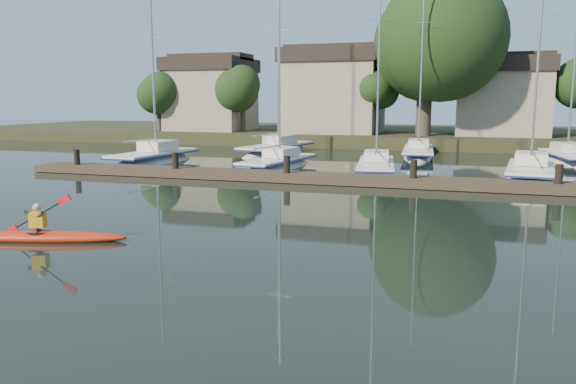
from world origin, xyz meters
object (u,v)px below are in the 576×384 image
(sailboat_2, at_px, (376,175))
(sailboat_7, at_px, (567,165))
(sailboat_3, at_px, (529,183))
(sailboat_6, at_px, (418,159))
(dock, at_px, (348,179))
(sailboat_1, at_px, (278,171))
(sailboat_5, at_px, (277,156))
(sailboat_0, at_px, (155,166))
(kayak, at_px, (43,235))

(sailboat_2, bearing_deg, sailboat_7, 30.41)
(sailboat_3, relative_size, sailboat_6, 0.89)
(dock, height_order, sailboat_1, sailboat_1)
(sailboat_1, relative_size, sailboat_2, 0.96)
(sailboat_6, xyz_separation_m, sailboat_7, (9.23, -0.88, -0.01))
(sailboat_5, bearing_deg, sailboat_3, -18.62)
(sailboat_7, bearing_deg, sailboat_2, -150.36)
(sailboat_2, distance_m, sailboat_7, 13.63)
(sailboat_0, distance_m, sailboat_3, 21.58)
(sailboat_1, relative_size, sailboat_5, 0.83)
(sailboat_6, relative_size, sailboat_7, 1.20)
(sailboat_6, height_order, sailboat_7, sailboat_6)
(sailboat_0, bearing_deg, sailboat_7, 22.39)
(sailboat_1, height_order, sailboat_5, sailboat_5)
(kayak, xyz_separation_m, sailboat_5, (-1.89, 26.35, -0.38))
(sailboat_1, bearing_deg, kayak, -84.71)
(sailboat_0, height_order, sailboat_5, sailboat_5)
(sailboat_0, relative_size, sailboat_1, 1.00)
(dock, distance_m, sailboat_0, 14.15)
(sailboat_1, bearing_deg, sailboat_3, 6.92)
(kayak, height_order, sailboat_6, sailboat_6)
(sailboat_1, relative_size, sailboat_7, 1.04)
(sailboat_5, bearing_deg, sailboat_6, 13.36)
(dock, bearing_deg, sailboat_2, 81.49)
(kayak, distance_m, sailboat_7, 31.32)
(sailboat_3, height_order, sailboat_6, sailboat_6)
(sailboat_6, bearing_deg, kayak, -110.32)
(sailboat_2, height_order, sailboat_6, sailboat_6)
(sailboat_0, distance_m, sailboat_2, 13.89)
(kayak, height_order, sailboat_7, sailboat_7)
(kayak, bearing_deg, dock, 50.09)
(sailboat_2, bearing_deg, sailboat_3, -9.01)
(sailboat_0, bearing_deg, dock, -15.98)
(sailboat_1, distance_m, sailboat_5, 9.00)
(sailboat_6, bearing_deg, sailboat_1, -131.72)
(sailboat_2, relative_size, sailboat_6, 0.90)
(kayak, height_order, sailboat_0, sailboat_0)
(sailboat_7, bearing_deg, sailboat_0, -170.68)
(sailboat_1, xyz_separation_m, sailboat_2, (5.63, -0.16, 0.01))
(sailboat_0, distance_m, sailboat_1, 8.26)
(kayak, bearing_deg, sailboat_3, 35.03)
(sailboat_1, xyz_separation_m, sailboat_5, (-2.89, 8.52, -0.02))
(dock, bearing_deg, kayak, -114.29)
(sailboat_1, bearing_deg, sailboat_5, 117.23)
(kayak, distance_m, sailboat_5, 26.42)
(sailboat_2, height_order, sailboat_7, sailboat_2)
(sailboat_0, xyz_separation_m, sailboat_3, (21.56, -0.80, 0.01))
(kayak, distance_m, dock, 14.51)
(sailboat_2, bearing_deg, sailboat_1, 171.00)
(kayak, relative_size, sailboat_7, 0.36)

